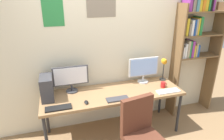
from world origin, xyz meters
The scene contains 12 objects.
wall_back centered at (0.00, 1.02, 1.30)m, with size 4.55×0.11×2.60m.
desk centered at (0.00, 0.60, 0.69)m, with size 2.15×0.68×0.74m.
bookshelf centered at (1.54, 0.83, 1.44)m, with size 0.83×0.28×2.19m.
monitor_left centered at (-0.60, 0.81, 0.98)m, with size 0.53×0.18×0.41m.
monitor_right centered at (0.60, 0.81, 0.99)m, with size 0.52×0.18×0.43m.
pc_tower centered at (-0.95, 0.70, 0.91)m, with size 0.17×0.34×0.34m, color #38383D.
desk_lamp centered at (0.97, 0.78, 1.03)m, with size 0.11×0.15×0.44m.
keyboard_left centered at (-0.82, 0.37, 0.75)m, with size 0.34×0.13×0.02m, color black.
keyboard_center centered at (0.00, 0.37, 0.75)m, with size 0.32×0.13×0.02m, color #38383D.
keyboard_right centered at (0.82, 0.37, 0.75)m, with size 0.36×0.13×0.02m, color silver.
computer_mouse centered at (-0.45, 0.40, 0.76)m, with size 0.06×0.10×0.03m, color black.
coffee_mug centered at (0.83, 0.54, 0.79)m, with size 0.11×0.08×0.09m.
Camera 1 is at (-0.78, -1.95, 2.17)m, focal length 31.36 mm.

